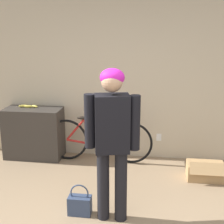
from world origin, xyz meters
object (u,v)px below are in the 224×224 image
banana (28,106)px  cardboard_box (205,171)px  bicycle (98,140)px  handbag (80,204)px  person (112,132)px

banana → cardboard_box: 2.93m
bicycle → cardboard_box: bicycle is taller
handbag → bicycle: bearing=91.7°
person → handbag: bearing=162.4°
cardboard_box → handbag: bearing=-145.0°
person → cardboard_box: person is taller
person → banana: (-1.60, 1.67, -0.17)m
bicycle → handbag: bearing=-87.3°
bicycle → banana: size_ratio=5.03×
bicycle → handbag: bicycle is taller
banana → cardboard_box: bearing=-11.0°
cardboard_box → bicycle: bearing=165.3°
handbag → banana: bearing=126.8°
handbag → cardboard_box: handbag is taller
handbag → cardboard_box: (1.56, 1.09, -0.00)m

